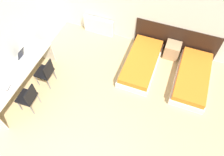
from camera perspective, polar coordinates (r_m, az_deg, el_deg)
The scene contains 12 objects.
wall_back at distance 6.39m, azimuth 7.02°, elevation 18.67°, with size 5.96×0.05×2.70m.
wall_left at distance 5.89m, azimuth -24.66°, elevation 9.94°, with size 0.05×5.57×2.70m.
headboard_panel at distance 6.83m, azimuth 16.23°, elevation 9.59°, with size 2.46×0.03×0.90m.
bed_near_window at distance 6.38m, azimuth 7.65°, elevation 3.90°, with size 0.90×1.91×0.35m.
bed_near_door at distance 6.40m, azimuth 20.24°, elevation 0.11°, with size 0.90×1.91×0.35m.
nightstand at distance 6.80m, azimuth 15.43°, elevation 7.00°, with size 0.43×0.42×0.48m.
radiator at distance 7.27m, azimuth -3.52°, elevation 13.43°, with size 0.98×0.12×0.58m.
desk at distance 5.97m, azimuth -23.04°, elevation 0.54°, with size 0.57×2.35×0.76m.
chair_near_laptop at distance 5.97m, azimuth -16.95°, elevation 1.60°, with size 0.41×0.41×0.87m.
chair_near_notebook at distance 5.66m, azimuth -21.11°, elevation -4.62°, with size 0.43×0.43×0.87m.
laptop at distance 6.00m, azimuth -21.83°, elevation 4.97°, with size 0.36×0.23×0.35m.
open_notebook at distance 5.72m, azimuth -26.46°, elevation -1.93°, with size 0.33×0.25×0.02m.
Camera 1 is at (1.15, -0.50, 5.04)m, focal length 35.00 mm.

